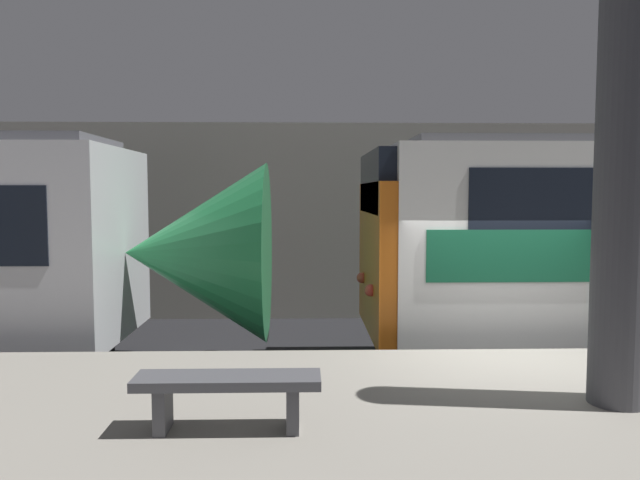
{
  "coord_description": "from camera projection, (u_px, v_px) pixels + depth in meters",
  "views": [
    {
      "loc": [
        -2.55,
        -7.48,
        2.87
      ],
      "look_at": [
        -2.33,
        0.88,
        2.23
      ],
      "focal_mm": 35.0,
      "sensor_mm": 36.0,
      "label": 1
    }
  ],
  "objects": [
    {
      "name": "platform",
      "position": [
        581.0,
        453.0,
        5.74
      ],
      "size": [
        40.0,
        3.93,
        0.95
      ],
      "color": "gray",
      "rests_on": "ground"
    },
    {
      "name": "station_rear_barrier",
      "position": [
        415.0,
        221.0,
        14.2
      ],
      "size": [
        50.0,
        0.15,
        4.43
      ],
      "color": "#9E998E",
      "rests_on": "ground"
    },
    {
      "name": "support_pillar_near",
      "position": [
        625.0,
        194.0,
        5.55
      ],
      "size": [
        0.53,
        0.53,
        3.82
      ],
      "color": "#47474C",
      "rests_on": "platform"
    },
    {
      "name": "ground_plane",
      "position": [
        509.0,
        424.0,
        7.74
      ],
      "size": [
        120.0,
        120.0,
        0.0
      ],
      "primitive_type": "plane",
      "color": "black"
    },
    {
      "name": "platform_bench",
      "position": [
        228.0,
        389.0,
        5.03
      ],
      "size": [
        1.5,
        0.4,
        0.45
      ],
      "color": "#4C4C51",
      "rests_on": "platform"
    }
  ]
}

